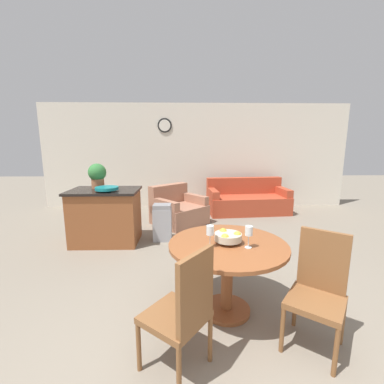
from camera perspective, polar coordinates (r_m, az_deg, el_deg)
The scene contains 13 objects.
wall_back at distance 6.86m, azimuth 0.78°, elevation 7.98°, with size 8.00×0.09×2.70m.
dining_table at distance 2.62m, azimuth 7.88°, elevation -14.52°, with size 1.15×1.15×0.73m.
dining_chair_near_left at distance 2.02m, azimuth -1.93°, elevation -24.47°, with size 0.59×0.59×0.97m.
dining_chair_near_right at distance 2.49m, azimuth 26.29°, elevation -18.30°, with size 0.59×0.59×0.97m.
fruit_bowl at distance 2.53m, azimuth 8.04°, elevation -9.79°, with size 0.26×0.26×0.12m.
wine_glass_left at distance 2.39m, azimuth 4.05°, elevation -8.69°, with size 0.07×0.07×0.21m.
wine_glass_right at distance 2.43m, azimuth 12.52°, elevation -8.63°, with size 0.07×0.07×0.21m.
kitchen_island at distance 4.62m, azimuth -18.59°, elevation -5.10°, with size 1.14×0.76×0.93m.
teal_bowl at distance 4.34m, azimuth -18.41°, elevation 0.76°, with size 0.37×0.37×0.07m.
potted_plant at distance 4.69m, azimuth -20.30°, elevation 3.65°, with size 0.30×0.30×0.42m.
trash_bin at distance 4.55m, azimuth -6.59°, elevation -6.74°, with size 0.32×0.25×0.65m.
couch at distance 6.49m, azimuth 12.15°, elevation -1.93°, with size 1.98×1.04×0.83m.
armchair at distance 5.49m, azimuth -3.17°, elevation -4.12°, with size 1.30×1.30×0.80m.
Camera 1 is at (-0.28, -1.42, 1.68)m, focal length 24.00 mm.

